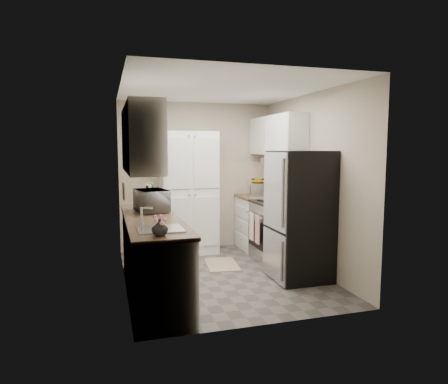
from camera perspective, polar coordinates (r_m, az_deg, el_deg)
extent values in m
plane|color=#56514C|center=(5.59, -0.17, -11.78)|extent=(3.20, 3.20, 0.00)
cube|color=#BFB29A|center=(6.88, -3.92, 2.26)|extent=(2.60, 0.04, 2.50)
cube|color=#BFB29A|center=(3.84, 6.56, -1.04)|extent=(2.60, 0.04, 2.50)
cube|color=#BFB29A|center=(5.13, -14.26, 0.67)|extent=(0.04, 3.20, 2.50)
cube|color=#BFB29A|center=(5.83, 12.18, 1.39)|extent=(0.04, 3.20, 2.50)
cube|color=white|center=(5.37, -0.18, 14.49)|extent=(2.60, 3.20, 0.04)
cube|color=white|center=(4.37, -11.82, 7.39)|extent=(0.33, 1.60, 0.70)
cube|color=white|center=(6.47, 7.49, 7.63)|extent=(0.33, 1.55, 0.58)
cube|color=#99999E|center=(6.06, 8.56, 4.20)|extent=(0.45, 0.76, 0.13)
cube|color=#B7B7BC|center=(4.06, -9.08, -5.30)|extent=(0.45, 0.40, 0.02)
cube|color=brown|center=(5.33, -14.16, 0.13)|extent=(0.02, 0.22, 0.22)
cube|color=white|center=(6.59, -5.06, -0.12)|extent=(0.90, 0.55, 2.00)
cube|color=white|center=(4.87, -10.10, -9.22)|extent=(0.60, 2.30, 0.88)
cube|color=brown|center=(4.77, -10.20, -3.89)|extent=(0.63, 2.33, 0.04)
cube|color=white|center=(6.89, 4.98, -4.55)|extent=(0.60, 0.80, 0.88)
cube|color=brown|center=(6.81, 5.02, -0.75)|extent=(0.63, 0.83, 0.04)
cube|color=#B7B7BC|center=(6.15, 7.54, -5.81)|extent=(0.64, 0.76, 0.90)
cube|color=black|center=(6.07, 7.61, -1.51)|extent=(0.66, 0.78, 0.03)
cube|color=black|center=(6.18, 10.08, -0.43)|extent=(0.06, 0.76, 0.22)
cube|color=tan|center=(5.87, 4.80, -5.38)|extent=(0.01, 0.16, 0.42)
cube|color=#F6EDC9|center=(6.09, 3.98, -4.94)|extent=(0.01, 0.16, 0.42)
cube|color=#B7B7BC|center=(5.36, 10.80, -3.33)|extent=(0.70, 0.72, 1.70)
imported|color=silver|center=(5.22, -10.26, -1.22)|extent=(0.45, 0.58, 0.28)
cylinder|color=black|center=(5.68, -10.95, -0.70)|extent=(0.07, 0.07, 0.27)
imported|color=silver|center=(3.78, -9.16, -5.03)|extent=(0.19, 0.19, 0.16)
cube|color=#488F38|center=(5.68, -10.20, -0.34)|extent=(0.06, 0.27, 0.34)
cube|color=silver|center=(6.87, 5.05, 0.40)|extent=(0.42, 0.47, 0.22)
cube|color=tan|center=(6.06, -0.31, -10.28)|extent=(0.52, 0.76, 0.01)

